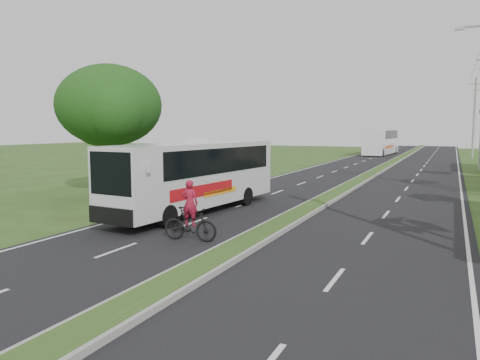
% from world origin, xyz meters
% --- Properties ---
extents(ground, '(180.00, 180.00, 0.00)m').
position_xyz_m(ground, '(0.00, 0.00, 0.00)').
color(ground, '#2F4318').
rests_on(ground, ground).
extents(road_asphalt, '(14.00, 160.00, 0.02)m').
position_xyz_m(road_asphalt, '(0.00, 20.00, 0.01)').
color(road_asphalt, black).
rests_on(road_asphalt, ground).
extents(median_strip, '(1.20, 160.00, 0.18)m').
position_xyz_m(median_strip, '(0.00, 20.00, 0.10)').
color(median_strip, gray).
rests_on(median_strip, ground).
extents(lane_edge_left, '(0.12, 160.00, 0.01)m').
position_xyz_m(lane_edge_left, '(-6.70, 20.00, 0.00)').
color(lane_edge_left, silver).
rests_on(lane_edge_left, ground).
extents(lane_edge_right, '(0.12, 160.00, 0.01)m').
position_xyz_m(lane_edge_right, '(6.70, 20.00, 0.00)').
color(lane_edge_right, silver).
rests_on(lane_edge_right, ground).
extents(shade_tree, '(6.30, 6.00, 7.54)m').
position_xyz_m(shade_tree, '(-12.11, 10.02, 5.03)').
color(shade_tree, '#473321').
rests_on(shade_tree, ground).
extents(utility_pole_d, '(1.60, 0.28, 10.50)m').
position_xyz_m(utility_pole_d, '(8.50, 58.00, 5.42)').
color(utility_pole_d, gray).
rests_on(utility_pole_d, ground).
extents(coach_bus_main, '(3.26, 10.88, 3.47)m').
position_xyz_m(coach_bus_main, '(-4.56, 7.07, 1.91)').
color(coach_bus_main, silver).
rests_on(coach_bus_main, ground).
extents(coach_bus_far, '(3.54, 12.89, 3.71)m').
position_xyz_m(coach_bus_far, '(-3.61, 60.43, 2.10)').
color(coach_bus_far, white).
rests_on(coach_bus_far, ground).
extents(motorcyclist, '(2.01, 0.74, 2.14)m').
position_xyz_m(motorcyclist, '(-2.00, 2.06, 0.75)').
color(motorcyclist, black).
rests_on(motorcyclist, ground).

